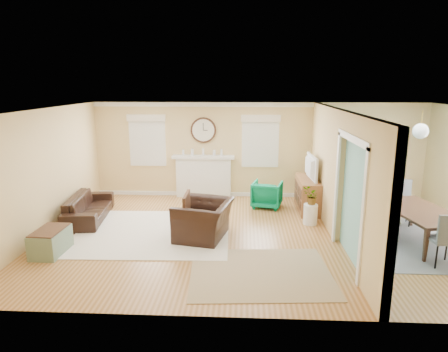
{
  "coord_description": "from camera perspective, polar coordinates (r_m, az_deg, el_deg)",
  "views": [
    {
      "loc": [
        -0.38,
        -7.84,
        3.11
      ],
      "look_at": [
        -0.8,
        0.3,
        1.2
      ],
      "focal_mm": 32.0,
      "sensor_mm": 36.0,
      "label": 1
    }
  ],
  "objects": [
    {
      "name": "floor",
      "position": [
        8.44,
        5.38,
        -8.49
      ],
      "size": [
        9.0,
        9.0,
        0.0
      ],
      "primitive_type": "plane",
      "color": "#935C27",
      "rests_on": "ground"
    },
    {
      "name": "dining_chair_n",
      "position": [
        9.73,
        24.01,
        -3.01
      ],
      "size": [
        0.52,
        0.52,
        1.0
      ],
      "color": "slate",
      "rests_on": "floor"
    },
    {
      "name": "pendant",
      "position": [
        8.58,
        26.26,
        5.76
      ],
      "size": [
        0.3,
        0.3,
        0.55
      ],
      "color": "gold",
      "rests_on": "ceiling"
    },
    {
      "name": "wall_front",
      "position": [
        5.18,
        7.03,
        -7.37
      ],
      "size": [
        9.0,
        0.02,
        2.6
      ],
      "primitive_type": "cube",
      "color": "#E5C27C",
      "rests_on": "ground"
    },
    {
      "name": "trunk",
      "position": [
        8.17,
        -23.53,
        -8.57
      ],
      "size": [
        0.51,
        0.82,
        0.47
      ],
      "color": "gray",
      "rests_on": "floor"
    },
    {
      "name": "window_right",
      "position": [
        10.9,
        5.21,
        5.48
      ],
      "size": [
        1.05,
        0.13,
        1.42
      ],
      "color": "white",
      "rests_on": "wall_back"
    },
    {
      "name": "fireplace",
      "position": [
        11.07,
        -2.93,
        0.05
      ],
      "size": [
        1.7,
        0.3,
        1.17
      ],
      "color": "white",
      "rests_on": "ground"
    },
    {
      "name": "green_chair",
      "position": [
        10.24,
        6.16,
        -2.63
      ],
      "size": [
        0.86,
        0.88,
        0.67
      ],
      "primitive_type": "imported",
      "rotation": [
        0.0,
        0.0,
        2.9
      ],
      "color": "#087B48",
      "rests_on": "floor"
    },
    {
      "name": "wall_clock",
      "position": [
        10.94,
        -2.96,
        6.56
      ],
      "size": [
        0.7,
        0.07,
        0.7
      ],
      "color": "#472A1D",
      "rests_on": "wall_back"
    },
    {
      "name": "credenza",
      "position": [
        10.15,
        11.79,
        -2.59
      ],
      "size": [
        0.47,
        1.39,
        0.8
      ],
      "color": "#915E37",
      "rests_on": "floor"
    },
    {
      "name": "wall_left",
      "position": [
        9.04,
        -24.24,
        0.46
      ],
      "size": [
        0.02,
        6.0,
        2.6
      ],
      "primitive_type": "cube",
      "color": "#E5C27C",
      "rests_on": "ground"
    },
    {
      "name": "wall_back",
      "position": [
        11.0,
        4.91,
        3.67
      ],
      "size": [
        9.0,
        0.02,
        2.6
      ],
      "primitive_type": "cube",
      "color": "#E5C27C",
      "rests_on": "ground"
    },
    {
      "name": "dining_chair_w",
      "position": [
        8.61,
        22.48,
        -5.02
      ],
      "size": [
        0.51,
        0.51,
        0.97
      ],
      "color": "white",
      "rests_on": "floor"
    },
    {
      "name": "rug_grey",
      "position": [
        8.99,
        26.01,
        -8.4
      ],
      "size": [
        2.3,
        2.88,
        0.01
      ],
      "primitive_type": "cube",
      "color": "slate",
      "rests_on": "floor"
    },
    {
      "name": "partition",
      "position": [
        8.52,
        15.71,
        0.82
      ],
      "size": [
        0.17,
        6.0,
        2.6
      ],
      "color": "#E5C27C",
      "rests_on": "ground"
    },
    {
      "name": "rug_cream",
      "position": [
        8.71,
        -10.12,
        -7.88
      ],
      "size": [
        3.3,
        2.88,
        0.02
      ],
      "primitive_type": "cube",
      "rotation": [
        0.0,
        0.0,
        0.03
      ],
      "color": "#F3E6CC",
      "rests_on": "floor"
    },
    {
      "name": "rug_jute",
      "position": [
        6.9,
        5.23,
        -13.59
      ],
      "size": [
        2.46,
        2.07,
        0.01
      ],
      "primitive_type": "cube",
      "rotation": [
        0.0,
        0.0,
        0.07
      ],
      "color": "tan",
      "rests_on": "floor"
    },
    {
      "name": "tv",
      "position": [
        9.98,
        11.88,
        1.26
      ],
      "size": [
        0.19,
        1.03,
        0.59
      ],
      "primitive_type": "imported",
      "rotation": [
        0.0,
        0.0,
        1.63
      ],
      "color": "black",
      "rests_on": "credenza"
    },
    {
      "name": "potted_plant",
      "position": [
        9.08,
        12.37,
        -2.83
      ],
      "size": [
        0.44,
        0.42,
        0.39
      ],
      "primitive_type": "imported",
      "rotation": [
        0.0,
        0.0,
        3.58
      ],
      "color": "#337F33",
      "rests_on": "garden_stool"
    },
    {
      "name": "ceiling",
      "position": [
        7.86,
        5.8,
        9.41
      ],
      "size": [
        9.0,
        6.0,
        0.02
      ],
      "primitive_type": "cube",
      "color": "white",
      "rests_on": "wall_back"
    },
    {
      "name": "dining_chair_s",
      "position": [
        7.9,
        28.91,
        -7.25
      ],
      "size": [
        0.45,
        0.45,
        0.97
      ],
      "color": "slate",
      "rests_on": "floor"
    },
    {
      "name": "eames_chair",
      "position": [
        8.19,
        -2.89,
        -6.28
      ],
      "size": [
        1.25,
        1.37,
        0.77
      ],
      "primitive_type": "imported",
      "rotation": [
        0.0,
        0.0,
        -1.78
      ],
      "color": "black",
      "rests_on": "floor"
    },
    {
      "name": "sofa",
      "position": [
        9.82,
        -18.74,
        -4.25
      ],
      "size": [
        0.99,
        2.03,
        0.57
      ],
      "primitive_type": "imported",
      "rotation": [
        0.0,
        0.0,
        1.69
      ],
      "color": "black",
      "rests_on": "floor"
    },
    {
      "name": "garden_stool",
      "position": [
        9.2,
        12.24,
        -5.36
      ],
      "size": [
        0.31,
        0.31,
        0.46
      ],
      "primitive_type": "cylinder",
      "color": "white",
      "rests_on": "floor"
    },
    {
      "name": "dining_table",
      "position": [
        8.88,
        26.23,
        -6.41
      ],
      "size": [
        1.43,
        2.09,
        0.67
      ],
      "primitive_type": "imported",
      "rotation": [
        0.0,
        0.0,
        1.77
      ],
      "color": "#472A1D",
      "rests_on": "floor"
    },
    {
      "name": "window_left",
      "position": [
        11.21,
        -10.9,
        5.51
      ],
      "size": [
        1.05,
        0.13,
        1.42
      ],
      "color": "white",
      "rests_on": "wall_back"
    }
  ]
}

